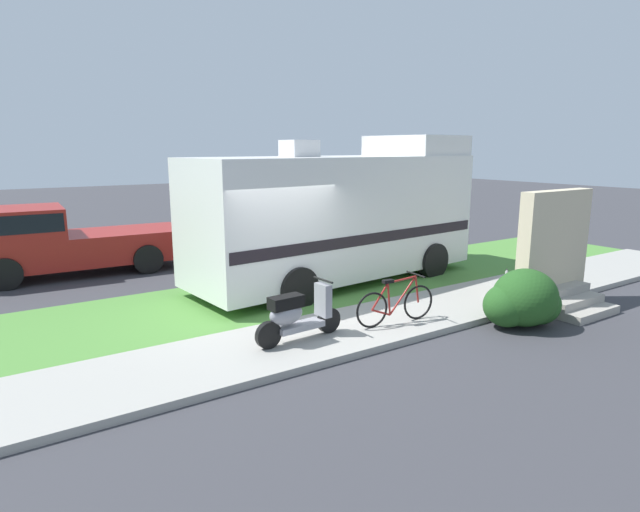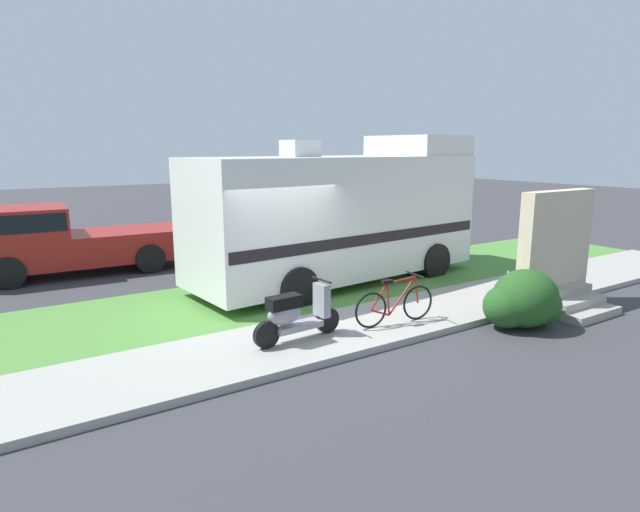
% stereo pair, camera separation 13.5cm
% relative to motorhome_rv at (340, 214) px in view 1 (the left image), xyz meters
% --- Properties ---
extents(ground_plane, '(80.00, 80.00, 0.00)m').
position_rel_motorhome_rv_xyz_m(ground_plane, '(-2.30, -1.77, -1.68)').
color(ground_plane, '#38383D').
extents(sidewalk, '(24.00, 2.00, 0.12)m').
position_rel_motorhome_rv_xyz_m(sidewalk, '(-2.30, -2.97, -1.62)').
color(sidewalk, '#9E9B93').
rests_on(sidewalk, ground).
extents(grass_strip, '(24.00, 3.40, 0.08)m').
position_rel_motorhome_rv_xyz_m(grass_strip, '(-2.30, -0.27, -1.64)').
color(grass_strip, '#4C8438').
rests_on(grass_strip, ground).
extents(motorhome_rv, '(7.38, 2.94, 3.53)m').
position_rel_motorhome_rv_xyz_m(motorhome_rv, '(0.00, 0.00, 0.00)').
color(motorhome_rv, silver).
rests_on(motorhome_rv, ground).
extents(scooter, '(1.65, 0.50, 0.97)m').
position_rel_motorhome_rv_xyz_m(scooter, '(-3.07, -3.04, -1.11)').
color(scooter, black).
rests_on(scooter, ground).
extents(bicycle, '(1.66, 0.52, 0.88)m').
position_rel_motorhome_rv_xyz_m(bicycle, '(-1.13, -3.28, -1.19)').
color(bicycle, black).
rests_on(bicycle, ground).
extents(pickup_truck_near, '(5.46, 2.29, 1.79)m').
position_rel_motorhome_rv_xyz_m(pickup_truck_near, '(-5.67, 4.64, -0.72)').
color(pickup_truck_near, maroon).
rests_on(pickup_truck_near, ground).
extents(pickup_truck_far, '(5.79, 2.40, 1.84)m').
position_rel_motorhome_rv_xyz_m(pickup_truck_far, '(2.62, 6.91, -0.70)').
color(pickup_truck_far, '#B7B29E').
rests_on(pickup_truck_far, ground).
extents(porch_steps, '(2.00, 1.26, 2.40)m').
position_rel_motorhome_rv_xyz_m(porch_steps, '(2.53, -4.06, -0.72)').
color(porch_steps, '#9E998E').
rests_on(porch_steps, ground).
extents(bush_by_porch, '(1.49, 1.12, 1.06)m').
position_rel_motorhome_rv_xyz_m(bush_by_porch, '(0.91, -4.46, -1.18)').
color(bush_by_porch, '#23511E').
rests_on(bush_by_porch, ground).
extents(bottle_green, '(0.07, 0.07, 0.29)m').
position_rel_motorhome_rv_xyz_m(bottle_green, '(3.14, -2.43, -1.44)').
color(bottle_green, '#B2B2B7').
rests_on(bottle_green, ground).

